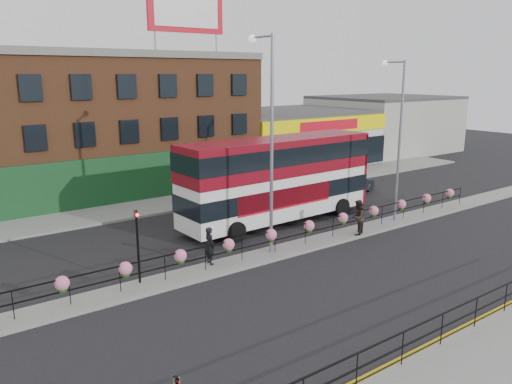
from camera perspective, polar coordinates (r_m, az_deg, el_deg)
ground at (r=25.77m, az=3.95°, el=-6.67°), size 120.00×120.00×0.00m
north_pavement at (r=35.37m, az=-8.59°, el=-1.09°), size 60.00×4.00×0.15m
median at (r=25.74m, az=3.95°, el=-6.52°), size 60.00×1.60×0.15m
yellow_line_inner at (r=19.97m, az=22.62°, el=-13.93°), size 60.00×0.10×0.01m
yellow_line_outer at (r=19.89m, az=23.07°, el=-14.08°), size 60.00×0.10×0.01m
brick_building at (r=40.35m, az=-19.25°, el=7.39°), size 25.00×12.21×10.30m
supermarket at (r=50.13m, az=3.49°, el=6.29°), size 15.00×12.25×5.30m
warehouse_east at (r=60.53m, az=14.39°, el=7.59°), size 14.50×12.00×6.30m
billboard at (r=38.33m, az=-7.99°, el=19.79°), size 6.00×0.29×4.40m
median_railing at (r=25.43m, az=3.98°, el=-4.46°), size 30.04×0.56×1.23m
south_railing at (r=17.82m, az=20.53°, el=-13.71°), size 20.04×0.05×1.12m
double_decker_bus at (r=29.71m, az=2.60°, el=2.37°), size 12.78×3.52×5.14m
car at (r=38.26m, az=11.26°, el=0.83°), size 3.81×4.93×1.35m
pedestrian_a at (r=23.37m, az=-5.30°, el=-6.11°), size 0.67×0.45×1.79m
pedestrian_b at (r=27.99m, az=11.54°, el=-2.86°), size 1.57×1.53×1.95m
lamp_column_west at (r=23.92m, az=1.43°, el=7.48°), size 0.38×1.84×10.48m
lamp_column_east at (r=30.56m, az=15.83°, el=7.11°), size 0.34×1.66×9.45m
traffic_light_median at (r=21.35m, az=-13.44°, el=-4.31°), size 0.15×0.28×3.65m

